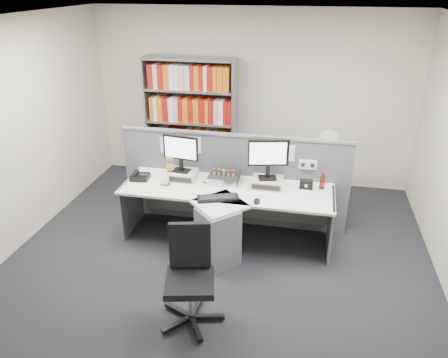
% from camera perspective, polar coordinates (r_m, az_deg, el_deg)
% --- Properties ---
extents(ground, '(5.50, 5.50, 0.00)m').
position_cam_1_polar(ground, '(5.00, -1.56, -12.74)').
color(ground, '#26282D').
rests_on(ground, ground).
extents(room_shell, '(5.04, 5.54, 2.72)m').
position_cam_1_polar(room_shell, '(4.15, -1.85, 7.18)').
color(room_shell, beige).
rests_on(room_shell, ground).
extents(partition, '(3.00, 0.08, 1.27)m').
position_cam_1_polar(partition, '(5.71, 1.28, 0.02)').
color(partition, '#595B65').
rests_on(partition, ground).
extents(desk, '(2.60, 1.20, 0.72)m').
position_cam_1_polar(desk, '(5.23, -0.12, -4.86)').
color(desk, white).
rests_on(desk, ground).
extents(monitor_riser_left, '(0.38, 0.31, 0.10)m').
position_cam_1_polar(monitor_riser_left, '(5.56, -5.61, 0.55)').
color(monitor_riser_left, beige).
rests_on(monitor_riser_left, desk).
extents(monitor_riser_right, '(0.38, 0.31, 0.10)m').
position_cam_1_polar(monitor_riser_right, '(5.36, 5.72, -0.44)').
color(monitor_riser_right, beige).
rests_on(monitor_riser_right, desk).
extents(monitor_left, '(0.46, 0.17, 0.47)m').
position_cam_1_polar(monitor_left, '(5.43, -5.75, 3.75)').
color(monitor_left, black).
rests_on(monitor_left, monitor_riser_left).
extents(monitor_right, '(0.49, 0.20, 0.50)m').
position_cam_1_polar(monitor_right, '(5.22, 5.88, 3.03)').
color(monitor_right, black).
rests_on(monitor_right, monitor_riser_right).
extents(desktop_pc, '(0.37, 0.33, 0.10)m').
position_cam_1_polar(desktop_pc, '(5.45, -0.00, 0.14)').
color(desktop_pc, black).
rests_on(desktop_pc, desk).
extents(figurines, '(0.29, 0.05, 0.09)m').
position_cam_1_polar(figurines, '(5.39, -0.04, 1.04)').
color(figurines, beige).
rests_on(figurines, desktop_pc).
extents(keyboard, '(0.51, 0.32, 0.03)m').
position_cam_1_polar(keyboard, '(5.03, -0.82, -2.51)').
color(keyboard, black).
rests_on(keyboard, desk).
extents(mouse, '(0.08, 0.12, 0.05)m').
position_cam_1_polar(mouse, '(4.96, 4.36, -2.90)').
color(mouse, black).
rests_on(mouse, desk).
extents(desk_phone, '(0.24, 0.22, 0.10)m').
position_cam_1_polar(desk_phone, '(5.62, -11.07, 0.32)').
color(desk_phone, black).
rests_on(desk_phone, desk).
extents(desk_calendar, '(0.10, 0.08, 0.12)m').
position_cam_1_polar(desk_calendar, '(5.41, -7.80, -0.26)').
color(desk_calendar, black).
rests_on(desk_calendar, desk).
extents(plush_toy, '(0.12, 0.12, 0.21)m').
position_cam_1_polar(plush_toy, '(5.52, -7.08, 1.88)').
color(plush_toy, '#AA7F38').
rests_on(plush_toy, monitor_riser_left).
extents(speaker, '(0.16, 0.09, 0.11)m').
position_cam_1_polar(speaker, '(5.37, 10.80, -0.68)').
color(speaker, black).
rests_on(speaker, desk).
extents(cola_bottle, '(0.07, 0.07, 0.22)m').
position_cam_1_polar(cola_bottle, '(5.39, 12.84, -0.44)').
color(cola_bottle, '#3F190A').
rests_on(cola_bottle, desk).
extents(shelving_unit, '(1.41, 0.40, 2.00)m').
position_cam_1_polar(shelving_unit, '(6.87, -4.33, 7.30)').
color(shelving_unit, gray).
rests_on(shelving_unit, ground).
extents(filing_cabinet, '(0.45, 0.61, 0.70)m').
position_cam_1_polar(filing_cabinet, '(6.44, 13.01, -0.55)').
color(filing_cabinet, gray).
rests_on(filing_cabinet, ground).
extents(desk_fan, '(0.28, 0.17, 0.47)m').
position_cam_1_polar(desk_fan, '(6.20, 13.58, 4.83)').
color(desk_fan, white).
rests_on(desk_fan, filing_cabinet).
extents(office_chair, '(0.64, 0.62, 0.96)m').
position_cam_1_polar(office_chair, '(4.21, -4.50, -12.28)').
color(office_chair, silver).
rests_on(office_chair, ground).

